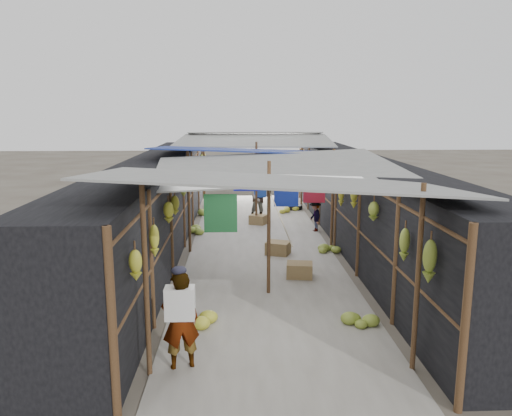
{
  "coord_description": "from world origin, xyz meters",
  "views": [
    {
      "loc": [
        -0.6,
        -6.25,
        3.5
      ],
      "look_at": [
        -0.15,
        5.37,
        1.25
      ],
      "focal_mm": 35.0,
      "sensor_mm": 36.0,
      "label": 1
    }
  ],
  "objects": [
    {
      "name": "shopper_blue",
      "position": [
        0.14,
        9.71,
        0.75
      ],
      "size": [
        0.81,
        0.68,
        1.5
      ],
      "primitive_type": "imported",
      "rotation": [
        0.0,
        0.0,
        0.16
      ],
      "color": "navy",
      "rests_on": "ground"
    },
    {
      "name": "floor_bananas",
      "position": [
        0.08,
        6.23,
        0.15
      ],
      "size": [
        3.99,
        10.01,
        0.34
      ],
      "color": "olive",
      "rests_on": "ground"
    },
    {
      "name": "vendor_elderly",
      "position": [
        -1.39,
        0.16,
        0.7
      ],
      "size": [
        0.58,
        0.46,
        1.4
      ],
      "primitive_type": "imported",
      "rotation": [
        0.0,
        0.0,
        3.42
      ],
      "color": "silver",
      "rests_on": "ground"
    },
    {
      "name": "market_canopy",
      "position": [
        0.03,
        6.83,
        2.4
      ],
      "size": [
        5.62,
        15.2,
        2.77
      ],
      "color": "brown",
      "rests_on": "ground"
    },
    {
      "name": "crate_mid",
      "position": [
        0.41,
        5.67,
        0.17
      ],
      "size": [
        0.68,
        0.62,
        0.33
      ],
      "primitive_type": "cube",
      "rotation": [
        0.0,
        0.0,
        -0.38
      ],
      "color": "olive",
      "rests_on": "ground"
    },
    {
      "name": "hanging_bananas",
      "position": [
        0.12,
        6.33,
        1.65
      ],
      "size": [
        3.96,
        13.78,
        0.74
      ],
      "color": "gold",
      "rests_on": "ground"
    },
    {
      "name": "stall_left",
      "position": [
        -2.7,
        6.5,
        1.15
      ],
      "size": [
        1.4,
        15.0,
        2.3
      ],
      "primitive_type": "cube",
      "color": "black",
      "rests_on": "ground"
    },
    {
      "name": "ground",
      "position": [
        0.0,
        0.0,
        0.0
      ],
      "size": [
        80.0,
        80.0,
        0.0
      ],
      "primitive_type": "plane",
      "color": "#6B6356",
      "rests_on": "ground"
    },
    {
      "name": "black_basin",
      "position": [
        1.48,
        11.45,
        0.09
      ],
      "size": [
        0.58,
        0.58,
        0.18
      ],
      "primitive_type": "cylinder",
      "color": "black",
      "rests_on": "ground"
    },
    {
      "name": "crate_back",
      "position": [
        0.06,
        9.07,
        0.16
      ],
      "size": [
        0.61,
        0.57,
        0.31
      ],
      "primitive_type": "cube",
      "rotation": [
        0.0,
        0.0,
        -0.42
      ],
      "color": "olive",
      "rests_on": "ground"
    },
    {
      "name": "stall_right",
      "position": [
        2.7,
        6.5,
        1.15
      ],
      "size": [
        1.4,
        15.0,
        2.3
      ],
      "primitive_type": "cube",
      "color": "black",
      "rests_on": "ground"
    },
    {
      "name": "aisle_slab",
      "position": [
        0.0,
        6.5,
        0.01
      ],
      "size": [
        3.6,
        16.0,
        0.02
      ],
      "primitive_type": "cube",
      "color": "#9E998E",
      "rests_on": "ground"
    },
    {
      "name": "crate_near",
      "position": [
        0.72,
        3.91,
        0.16
      ],
      "size": [
        0.6,
        0.51,
        0.33
      ],
      "primitive_type": "cube",
      "rotation": [
        0.0,
        0.0,
        -0.14
      ],
      "color": "olive",
      "rests_on": "ground"
    },
    {
      "name": "vendor_seated",
      "position": [
        1.7,
        8.07,
        0.47
      ],
      "size": [
        0.45,
        0.66,
        0.94
      ],
      "primitive_type": "imported",
      "rotation": [
        0.0,
        0.0,
        -1.4
      ],
      "color": "#45413C",
      "rests_on": "ground"
    }
  ]
}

